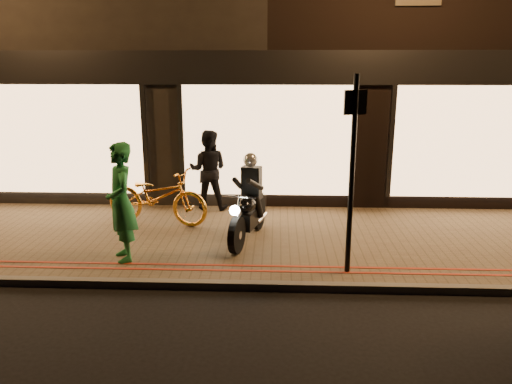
{
  "coord_description": "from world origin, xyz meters",
  "views": [
    {
      "loc": [
        0.23,
        -6.73,
        3.3
      ],
      "look_at": [
        -0.13,
        1.56,
        1.1
      ],
      "focal_mm": 35.0,
      "sensor_mm": 36.0,
      "label": 1
    }
  ],
  "objects_px": {
    "motorcycle": "(249,207)",
    "bicycle_gold": "(157,196)",
    "sign_post": "(352,166)",
    "person_green": "(121,202)"
  },
  "relations": [
    {
      "from": "motorcycle",
      "to": "person_green",
      "type": "bearing_deg",
      "value": -138.94
    },
    {
      "from": "sign_post",
      "to": "person_green",
      "type": "distance_m",
      "value": 3.69
    },
    {
      "from": "motorcycle",
      "to": "bicycle_gold",
      "type": "bearing_deg",
      "value": 169.57
    },
    {
      "from": "motorcycle",
      "to": "bicycle_gold",
      "type": "xyz_separation_m",
      "value": [
        -1.88,
        0.85,
        -0.06
      ]
    },
    {
      "from": "motorcycle",
      "to": "bicycle_gold",
      "type": "distance_m",
      "value": 2.06
    },
    {
      "from": "motorcycle",
      "to": "sign_post",
      "type": "height_order",
      "value": "sign_post"
    },
    {
      "from": "sign_post",
      "to": "bicycle_gold",
      "type": "bearing_deg",
      "value": 147.42
    },
    {
      "from": "sign_post",
      "to": "bicycle_gold",
      "type": "relative_size",
      "value": 1.41
    },
    {
      "from": "bicycle_gold",
      "to": "sign_post",
      "type": "bearing_deg",
      "value": -109.31
    },
    {
      "from": "motorcycle",
      "to": "sign_post",
      "type": "relative_size",
      "value": 0.64
    }
  ]
}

